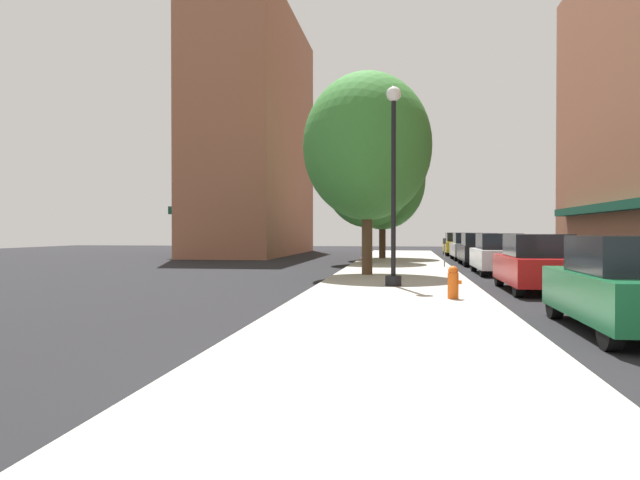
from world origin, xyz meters
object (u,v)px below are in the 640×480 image
(parking_meter_near, at_px, (444,249))
(car_green, at_px, (627,286))
(tree_far, at_px, (368,177))
(car_yellow, at_px, (457,244))
(car_red, at_px, (536,264))
(car_white, at_px, (498,254))
(car_silver, at_px, (467,247))
(car_black, at_px, (479,250))
(fire_hydrant, at_px, (453,282))
(lamppost, at_px, (393,182))
(tree_mid, at_px, (367,146))
(tree_near, at_px, (382,181))

(parking_meter_near, relative_size, car_green, 0.30)
(tree_far, relative_size, car_yellow, 1.67)
(car_green, distance_m, car_red, 7.02)
(car_white, distance_m, car_silver, 12.06)
(car_silver, bearing_deg, car_white, -87.89)
(car_black, bearing_deg, fire_hydrant, -97.90)
(parking_meter_near, height_order, tree_far, tree_far)
(car_white, bearing_deg, car_black, 92.16)
(car_green, distance_m, car_silver, 26.10)
(tree_far, bearing_deg, car_white, -48.66)
(car_green, bearing_deg, lamppost, 120.60)
(tree_far, distance_m, car_yellow, 14.49)
(lamppost, height_order, car_green, lamppost)
(car_silver, bearing_deg, car_black, -87.89)
(car_black, bearing_deg, car_yellow, 90.93)
(car_green, height_order, car_silver, same)
(car_silver, bearing_deg, car_red, -87.89)
(tree_mid, relative_size, tree_far, 1.05)
(tree_far, bearing_deg, car_yellow, 65.92)
(tree_near, relative_size, car_silver, 1.78)
(tree_far, bearing_deg, fire_hydrant, -79.42)
(car_white, bearing_deg, lamppost, -117.91)
(tree_mid, bearing_deg, car_black, 60.04)
(fire_hydrant, distance_m, car_black, 16.84)
(tree_far, relative_size, car_black, 1.67)
(car_yellow, bearing_deg, tree_mid, -101.04)
(lamppost, xyz_separation_m, tree_far, (-1.63, 13.52, 1.42))
(lamppost, bearing_deg, tree_mid, 103.31)
(car_green, bearing_deg, car_yellow, 90.41)
(lamppost, xyz_separation_m, parking_meter_near, (2.13, 9.88, -2.25))
(fire_hydrant, xyz_separation_m, tree_near, (-2.53, 21.54, 4.29))
(car_red, bearing_deg, parking_meter_near, 100.86)
(car_green, relative_size, car_yellow, 1.00)
(lamppost, bearing_deg, parking_meter_near, 77.86)
(car_green, relative_size, car_white, 1.00)
(car_black, height_order, car_silver, same)
(lamppost, distance_m, car_silver, 19.67)
(fire_hydrant, bearing_deg, car_silver, 83.38)
(car_white, relative_size, car_silver, 1.00)
(parking_meter_near, height_order, car_green, car_green)
(tree_near, distance_m, car_black, 8.14)
(tree_near, bearing_deg, tree_far, -96.98)
(parking_meter_near, bearing_deg, lamppost, -102.14)
(parking_meter_near, height_order, car_yellow, car_yellow)
(tree_mid, distance_m, car_silver, 15.98)
(parking_meter_near, bearing_deg, tree_near, 110.43)
(lamppost, bearing_deg, tree_far, 96.87)
(car_black, bearing_deg, lamppost, -105.92)
(car_red, bearing_deg, car_green, -90.32)
(tree_mid, bearing_deg, parking_meter_near, 59.12)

